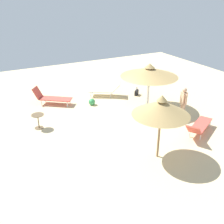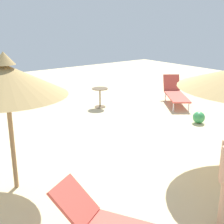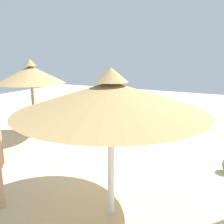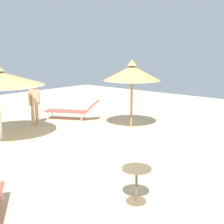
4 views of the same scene
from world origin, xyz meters
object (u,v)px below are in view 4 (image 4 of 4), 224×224
at_px(lounge_chair_near_left, 73,110).
at_px(side_table_round, 136,179).
at_px(person_standing_near_right, 34,102).
at_px(parasol_umbrella_far_left, 132,73).

bearing_deg(lounge_chair_near_left, side_table_round, -122.30).
bearing_deg(person_standing_near_right, parasol_umbrella_far_left, -55.02).
height_order(parasol_umbrella_far_left, lounge_chair_near_left, parasol_umbrella_far_left).
height_order(parasol_umbrella_far_left, person_standing_near_right, parasol_umbrella_far_left).
height_order(lounge_chair_near_left, side_table_round, lounge_chair_near_left).
bearing_deg(parasol_umbrella_far_left, person_standing_near_right, 124.98).
bearing_deg(lounge_chair_near_left, person_standing_near_right, 164.96).
distance_m(parasol_umbrella_far_left, person_standing_near_right, 3.90).
xyz_separation_m(parasol_umbrella_far_left, side_table_round, (-4.43, -3.50, -1.59)).
height_order(person_standing_near_right, side_table_round, person_standing_near_right).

